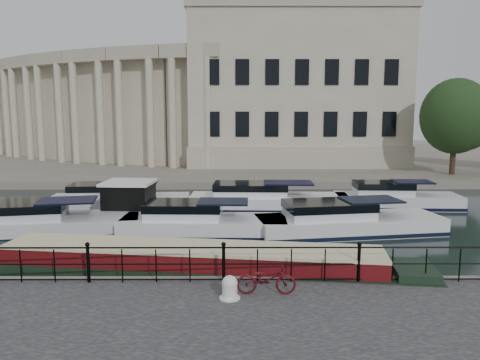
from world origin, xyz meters
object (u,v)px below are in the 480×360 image
at_px(bicycle, 266,279).
at_px(mooring_bollard, 230,288).
at_px(harbour_hut, 130,204).
at_px(narrowboat, 191,270).

bearing_deg(bicycle, mooring_bollard, 108.45).
relative_size(mooring_bollard, harbour_hut, 0.18).
height_order(bicycle, mooring_bollard, bicycle).
bearing_deg(narrowboat, harbour_hut, 123.02).
bearing_deg(harbour_hut, mooring_bollard, -60.82).
bearing_deg(narrowboat, mooring_bollard, -57.21).
height_order(narrowboat, harbour_hut, harbour_hut).
height_order(bicycle, harbour_hut, harbour_hut).
xyz_separation_m(bicycle, mooring_bollard, (-1.00, -0.32, -0.13)).
bearing_deg(bicycle, harbour_hut, 30.66).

